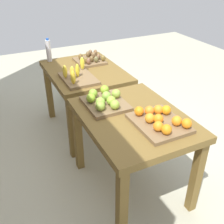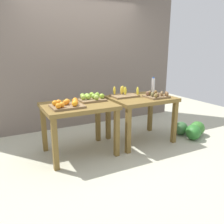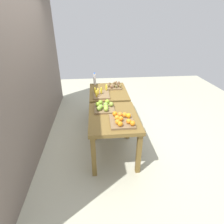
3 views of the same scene
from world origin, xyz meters
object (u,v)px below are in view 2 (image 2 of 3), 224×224
at_px(display_table_right, 141,104).
at_px(watermelon_pile, 191,130).
at_px(banana_crate, 124,94).
at_px(display_table_left, 79,112).
at_px(kiwi_bin, 156,95).
at_px(apple_bin, 91,98).
at_px(orange_bin, 67,105).
at_px(water_bottle, 153,85).

xyz_separation_m(display_table_right, watermelon_pile, (0.94, -0.28, -0.54)).
bearing_deg(banana_crate, display_table_left, -169.28).
relative_size(kiwi_bin, watermelon_pile, 0.54).
relative_size(apple_bin, kiwi_bin, 1.13).
height_order(display_table_left, orange_bin, orange_bin).
relative_size(display_table_left, kiwi_bin, 2.87).
bearing_deg(display_table_right, watermelon_pile, -16.53).
bearing_deg(banana_crate, orange_bin, -165.67).
height_order(kiwi_bin, water_bottle, water_bottle).
xyz_separation_m(display_table_left, banana_crate, (0.88, 0.17, 0.15)).
relative_size(orange_bin, water_bottle, 1.57).
bearing_deg(orange_bin, kiwi_bin, -1.42).
xyz_separation_m(orange_bin, watermelon_pile, (2.27, -0.17, -0.69)).
height_order(kiwi_bin, watermelon_pile, kiwi_bin).
bearing_deg(orange_bin, display_table_left, 28.38).
height_order(display_table_right, orange_bin, orange_bin).
height_order(apple_bin, kiwi_bin, apple_bin).
xyz_separation_m(apple_bin, kiwi_bin, (1.05, -0.29, -0.01)).
relative_size(display_table_right, banana_crate, 2.36).
bearing_deg(watermelon_pile, apple_bin, 166.95).
bearing_deg(display_table_left, kiwi_bin, -6.45).
xyz_separation_m(display_table_right, kiwi_bin, (0.20, -0.15, 0.15)).
xyz_separation_m(orange_bin, banana_crate, (1.09, 0.28, -0.00)).
bearing_deg(orange_bin, banana_crate, 14.33).
xyz_separation_m(orange_bin, water_bottle, (1.78, 0.39, 0.09)).
distance_m(banana_crate, watermelon_pile, 1.44).
distance_m(orange_bin, watermelon_pile, 2.38).
distance_m(orange_bin, kiwi_bin, 1.52).
height_order(water_bottle, watermelon_pile, water_bottle).
distance_m(display_table_right, orange_bin, 1.34).
distance_m(apple_bin, watermelon_pile, 1.97).
bearing_deg(kiwi_bin, water_bottle, 59.04).
bearing_deg(display_table_right, kiwi_bin, -37.21).
height_order(display_table_left, kiwi_bin, kiwi_bin).
relative_size(display_table_right, kiwi_bin, 2.87).
bearing_deg(watermelon_pile, water_bottle, 130.99).
height_order(display_table_left, watermelon_pile, display_table_left).
bearing_deg(apple_bin, display_table_left, -152.75).
xyz_separation_m(banana_crate, kiwi_bin, (0.43, -0.32, -0.00)).
relative_size(display_table_left, display_table_right, 1.00).
bearing_deg(apple_bin, kiwi_bin, -15.20).
height_order(orange_bin, banana_crate, banana_crate).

